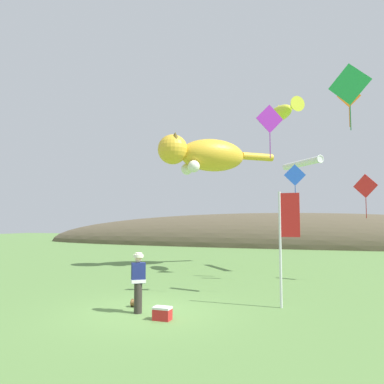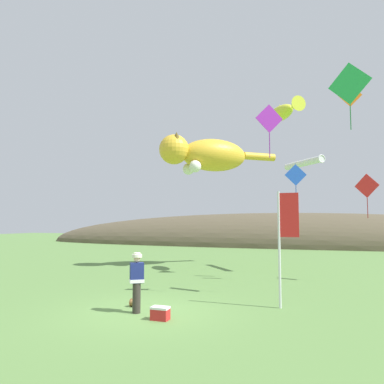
# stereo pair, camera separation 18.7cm
# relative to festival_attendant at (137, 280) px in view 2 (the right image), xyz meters

# --- Properties ---
(ground_plane) EXTENTS (120.00, 120.00, 0.00)m
(ground_plane) POSITION_rel_festival_attendant_xyz_m (0.23, 0.21, -0.95)
(ground_plane) COLOR #5B8442
(distant_hill_ridge) EXTENTS (61.00, 12.24, 7.33)m
(distant_hill_ridge) POSITION_rel_festival_attendant_xyz_m (1.93, 32.98, -0.95)
(distant_hill_ridge) COLOR brown
(distant_hill_ridge) RESTS_ON ground
(festival_attendant) EXTENTS (0.49, 0.46, 1.77)m
(festival_attendant) POSITION_rel_festival_attendant_xyz_m (0.00, 0.00, 0.00)
(festival_attendant) COLOR #332D28
(festival_attendant) RESTS_ON ground
(kite_spool) EXTENTS (0.16, 0.25, 0.25)m
(kite_spool) POSITION_rel_festival_attendant_xyz_m (-0.49, 0.70, -0.83)
(kite_spool) COLOR olive
(kite_spool) RESTS_ON ground
(picnic_cooler) EXTENTS (0.49, 0.33, 0.36)m
(picnic_cooler) POSITION_rel_festival_attendant_xyz_m (0.99, -0.47, -0.77)
(picnic_cooler) COLOR red
(picnic_cooler) RESTS_ON ground
(festival_banner_pole) EXTENTS (0.66, 0.08, 3.67)m
(festival_banner_pole) POSITION_rel_festival_attendant_xyz_m (4.11, 2.09, 1.44)
(festival_banner_pole) COLOR silver
(festival_banner_pole) RESTS_ON ground
(kite_giant_cat) EXTENTS (6.25, 5.36, 2.32)m
(kite_giant_cat) POSITION_rel_festival_attendant_xyz_m (-1.43, 11.24, 5.77)
(kite_giant_cat) COLOR gold
(kite_fish_windsock) EXTENTS (2.30, 2.81, 0.89)m
(kite_fish_windsock) POSITION_rel_festival_attendant_xyz_m (3.41, 9.49, 7.46)
(kite_fish_windsock) COLOR yellow
(kite_tube_streamer) EXTENTS (2.29, 2.70, 0.44)m
(kite_tube_streamer) POSITION_rel_festival_attendant_xyz_m (4.26, 11.09, 4.94)
(kite_tube_streamer) COLOR white
(kite_diamond_violet) EXTENTS (0.91, 0.56, 1.95)m
(kite_diamond_violet) POSITION_rel_festival_attendant_xyz_m (3.53, 3.29, 5.43)
(kite_diamond_violet) COLOR purple
(kite_diamond_orange) EXTENTS (1.03, 0.25, 1.96)m
(kite_diamond_orange) POSITION_rel_festival_attendant_xyz_m (6.51, 7.65, 7.36)
(kite_diamond_orange) COLOR orange
(kite_diamond_red) EXTENTS (0.98, 0.51, 1.99)m
(kite_diamond_red) POSITION_rel_festival_attendant_xyz_m (7.10, 8.19, 3.32)
(kite_diamond_red) COLOR red
(kite_diamond_green) EXTENTS (1.42, 0.59, 2.42)m
(kite_diamond_green) POSITION_rel_festival_attendant_xyz_m (6.26, 3.87, 6.60)
(kite_diamond_green) COLOR green
(kite_diamond_blue) EXTENTS (0.95, 0.28, 1.88)m
(kite_diamond_blue) POSITION_rel_festival_attendant_xyz_m (4.12, 7.14, 3.81)
(kite_diamond_blue) COLOR blue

